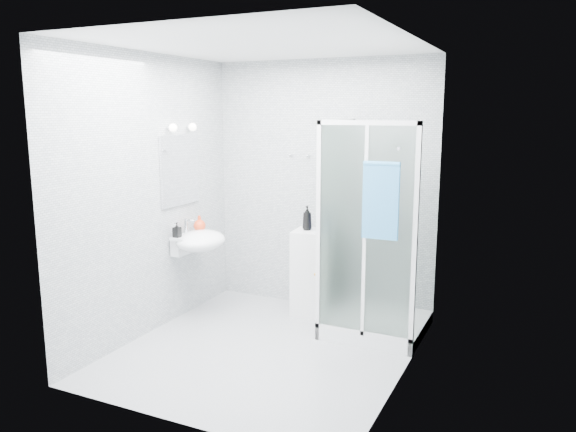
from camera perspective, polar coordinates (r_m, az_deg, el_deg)
The scene contains 12 objects.
room at distance 4.71m, azimuth -2.36°, elevation 1.14°, with size 2.40×2.60×2.60m.
shower_enclosure at distance 5.36m, azimuth 7.97°, elevation -7.18°, with size 0.90×0.95×2.00m.
wall_basin at distance 5.69m, azimuth -9.05°, elevation -2.52°, with size 0.46×0.56×0.35m.
mirror at distance 5.69m, azimuth -10.92°, elevation 4.60°, with size 0.02×0.60×0.70m, color white.
vanity_lights at distance 5.63m, azimuth -10.66°, elevation 8.84°, with size 0.10×0.40×0.08m.
wall_hooks at distance 5.91m, azimuth 1.11°, elevation 6.17°, with size 0.23×0.06×0.03m.
storage_cabinet at distance 5.80m, azimuth 2.45°, elevation -5.75°, with size 0.40×0.41×0.89m.
hand_towel at distance 4.71m, azimuth 9.40°, elevation 1.73°, with size 0.31×0.04×0.65m.
shampoo_bottle_a at distance 5.69m, azimuth 1.96°, elevation -0.19°, with size 0.10×0.10×0.25m, color black.
shampoo_bottle_b at distance 5.64m, azimuth 3.33°, elevation -0.52°, with size 0.09×0.10×0.21m, color navy.
soap_dispenser_orange at distance 5.83m, azimuth -8.98°, elevation -0.73°, with size 0.13×0.13×0.16m, color red.
soap_dispenser_black at distance 5.58m, azimuth -11.22°, elevation -1.39°, with size 0.07×0.07×0.15m, color black.
Camera 1 is at (2.15, -4.12, 2.07)m, focal length 35.00 mm.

